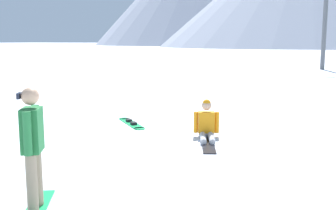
% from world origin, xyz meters
% --- Properties ---
extents(snowboarder_foreground, '(1.02, 1.37, 1.73)m').
position_xyz_m(snowboarder_foreground, '(-2.91, -0.84, 0.92)').
color(snowboarder_foreground, '#19B259').
rests_on(snowboarder_foreground, ground_plane).
extents(snowboarder_midground, '(1.08, 1.74, 0.93)m').
position_xyz_m(snowboarder_midground, '(-2.34, 4.24, 0.32)').
color(snowboarder_midground, '#B7B7BC').
rests_on(snowboarder_midground, ground_plane).
extents(loose_snowboard_near_left, '(1.56, 1.42, 0.09)m').
position_xyz_m(loose_snowboard_near_left, '(-4.90, 4.91, 0.02)').
color(loose_snowboard_near_left, '#19B259').
rests_on(loose_snowboard_near_left, ground_plane).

